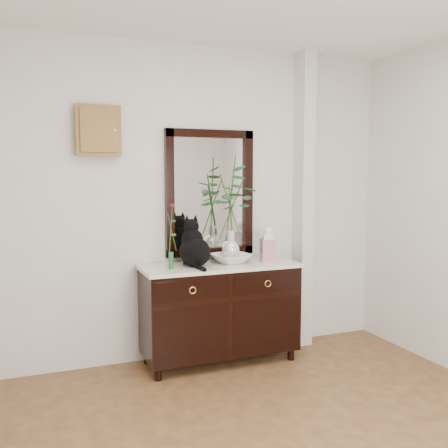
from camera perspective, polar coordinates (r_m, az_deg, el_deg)
name	(u,v)px	position (r m, az deg, el deg)	size (l,w,h in m)	color
wall_back	(199,204)	(4.36, -2.91, 2.34)	(3.60, 0.04, 2.70)	silver
pilaster	(303,202)	(4.71, 9.03, 2.53)	(0.12, 0.20, 2.70)	silver
sideboard	(220,308)	(4.31, -0.50, -9.53)	(1.33, 0.52, 0.82)	black
wall_mirror	(210,193)	(4.38, -1.62, 3.54)	(0.80, 0.06, 1.10)	black
key_cabinet	(98,131)	(4.14, -14.19, 10.31)	(0.35, 0.10, 0.40)	brown
cat	(195,242)	(4.10, -3.36, -2.10)	(0.28, 0.34, 0.40)	black
lotus_bowl	(231,258)	(4.27, 0.77, -3.95)	(0.32, 0.32, 0.08)	silver
vase_branches	(231,208)	(4.22, 0.78, 1.84)	(0.43, 0.43, 0.90)	silver
bud_vase_rose	(171,236)	(3.99, -6.09, -1.36)	(0.06, 0.06, 0.53)	#265F2A
ginger_jar	(268,244)	(4.32, 5.03, -2.27)	(0.12, 0.12, 0.32)	silver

